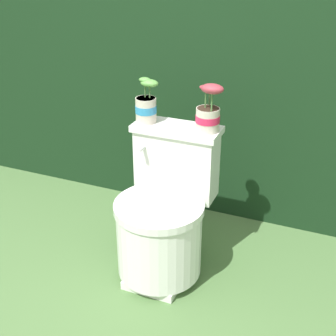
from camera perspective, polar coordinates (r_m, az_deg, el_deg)
The scene contains 5 objects.
ground_plane at distance 2.33m, azimuth -0.44°, elevation -13.38°, with size 12.00×12.00×0.00m, color #4C703D.
hedge_backdrop at distance 2.82m, azimuth 7.87°, elevation 14.12°, with size 3.59×0.69×1.79m.
toilet at distance 2.22m, azimuth -0.53°, elevation -6.20°, with size 0.41×0.51×0.71m.
potted_plant_left at distance 2.19m, azimuth -2.67°, elevation 7.59°, with size 0.11×0.10×0.21m.
potted_plant_midleft at distance 2.08m, azimuth 4.94°, elevation 6.80°, with size 0.13×0.14×0.23m.
Camera 1 is at (0.70, -1.64, 1.51)m, focal length 50.00 mm.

